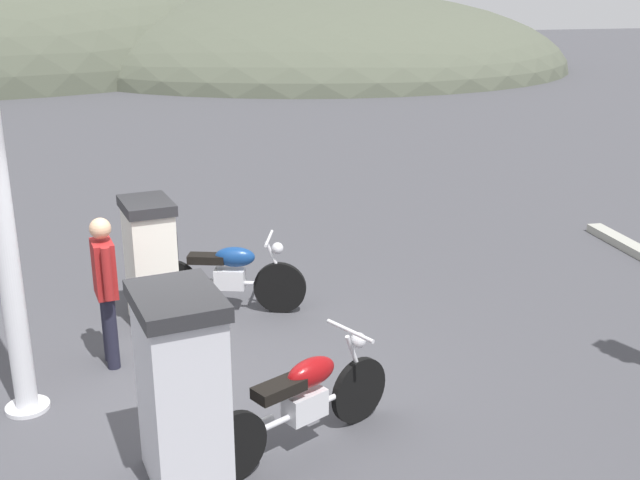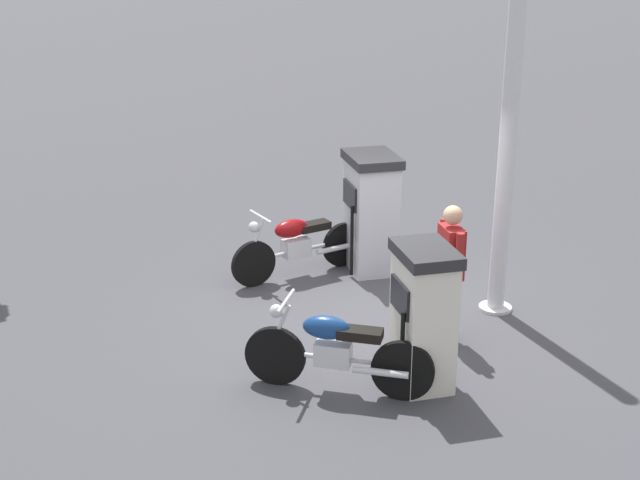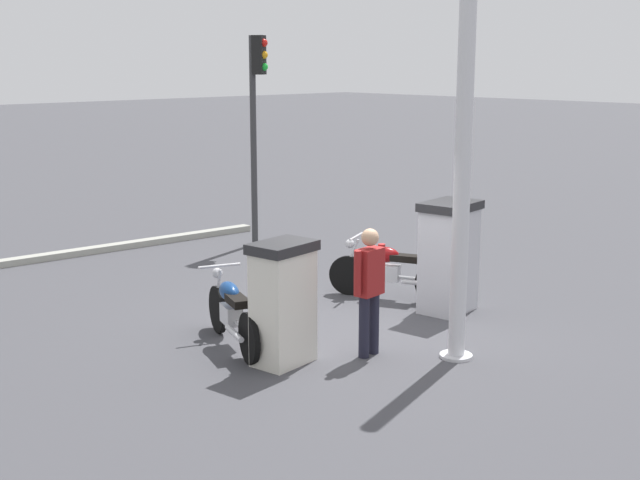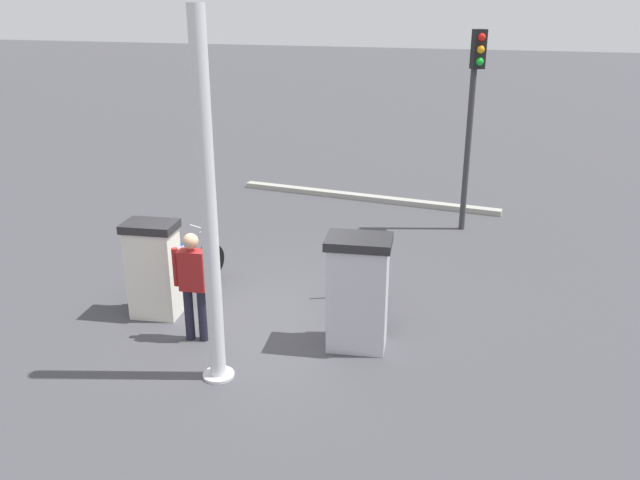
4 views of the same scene
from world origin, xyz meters
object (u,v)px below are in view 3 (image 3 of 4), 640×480
Objects in this scene: motorcycle_far_pump at (231,311)px; canopy_support_pole at (462,181)px; fuel_pump_far at (283,302)px; fuel_pump_near at (449,256)px; roadside_traffic_light at (256,105)px; motorcycle_near_pump at (389,270)px; attendant_person at (369,284)px.

canopy_support_pole reaches higher than motorcycle_far_pump.
motorcycle_far_pump is at bearing 4.88° from fuel_pump_far.
fuel_pump_near is 0.40× the size of roadside_traffic_light.
motorcycle_near_pump is at bearing -71.49° from fuel_pump_far.
canopy_support_pole is at bearing -128.19° from fuel_pump_far.
fuel_pump_far is 1.08m from attendant_person.
fuel_pump_near is 0.88× the size of motorcycle_near_pump.
motorcycle_near_pump is 3.15m from canopy_support_pole.
fuel_pump_far is 2.53m from canopy_support_pole.
fuel_pump_far is 3.16m from motorcycle_near_pump.
roadside_traffic_light is at bearing -27.64° from attendant_person.
fuel_pump_far is (0.00, 3.13, -0.06)m from fuel_pump_near.
fuel_pump_far reaches higher than motorcycle_near_pump.
roadside_traffic_light reaches higher than fuel_pump_near.
canopy_support_pole reaches higher than motorcycle_near_pump.
canopy_support_pole is at bearing 160.48° from roadside_traffic_light.
fuel_pump_far is 0.93× the size of attendant_person.
canopy_support_pole is at bearing -137.93° from attendant_person.
fuel_pump_far is 0.81× the size of motorcycle_near_pump.
roadside_traffic_light is (4.36, -1.03, 2.25)m from motorcycle_near_pump.
motorcycle_far_pump is 0.46× the size of roadside_traffic_light.
roadside_traffic_light reaches higher than motorcycle_near_pump.
roadside_traffic_light reaches higher than fuel_pump_far.
canopy_support_pole reaches higher than roadside_traffic_light.
fuel_pump_far is at bearing 61.47° from attendant_person.
roadside_traffic_light is at bearing -19.52° from canopy_support_pole.
attendant_person is 6.87m from roadside_traffic_light.
fuel_pump_far is 0.81× the size of motorcycle_far_pump.
attendant_person is 1.65m from canopy_support_pole.
attendant_person is at bearing 42.07° from canopy_support_pole.
canopy_support_pole is at bearing -141.78° from motorcycle_far_pump.
motorcycle_far_pump is at bearing 35.87° from attendant_person.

